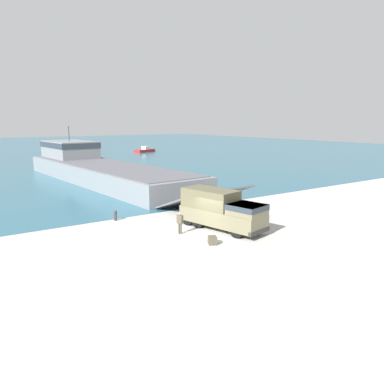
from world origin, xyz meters
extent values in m
plane|color=#B7B5AD|center=(0.00, 0.00, 0.00)|extent=(240.00, 240.00, 0.00)
cube|color=#285B70|center=(0.00, 97.45, 0.00)|extent=(240.00, 180.00, 0.01)
cube|color=gray|center=(2.94, 27.46, 1.17)|extent=(11.44, 37.55, 2.34)
cube|color=#56565B|center=(2.94, 27.46, 2.38)|extent=(10.64, 36.03, 0.08)
cube|color=gray|center=(1.96, 40.25, 3.71)|extent=(6.82, 10.79, 2.75)
cube|color=#28333D|center=(1.96, 40.25, 4.52)|extent=(7.01, 10.91, 0.82)
cylinder|color=#3F3F42|center=(1.96, 40.25, 6.29)|extent=(0.16, 0.16, 2.40)
cube|color=#56565B|center=(4.58, 6.03, 1.24)|extent=(7.79, 6.59, 2.35)
cube|color=#6B664C|center=(1.81, -0.02, 0.97)|extent=(3.76, 7.39, 1.17)
cube|color=#6B664C|center=(2.31, -2.30, 1.94)|extent=(2.64, 2.81, 0.79)
cube|color=#28333D|center=(2.31, -2.30, 2.14)|extent=(2.71, 2.85, 0.39)
cube|color=brown|center=(1.56, 1.15, 2.29)|extent=(3.12, 4.83, 1.48)
cube|color=#2D2D2D|center=(2.55, -3.40, 0.53)|extent=(2.36, 0.73, 0.32)
cylinder|color=black|center=(3.22, -1.96, 0.59)|extent=(0.59, 1.23, 1.18)
cylinder|color=black|center=(1.34, -2.37, 0.59)|extent=(0.59, 1.23, 1.18)
cylinder|color=black|center=(2.41, 1.78, 0.59)|extent=(0.59, 1.23, 1.18)
cylinder|color=black|center=(0.53, 1.38, 0.59)|extent=(0.59, 1.23, 1.18)
cylinder|color=black|center=(2.17, 2.86, 0.59)|extent=(0.59, 1.23, 1.18)
cylinder|color=black|center=(0.30, 2.45, 0.59)|extent=(0.59, 1.23, 1.18)
cylinder|color=#4C4738|center=(-1.53, 0.65, 0.40)|extent=(0.14, 0.14, 0.81)
cylinder|color=#4C4738|center=(-1.59, 0.82, 0.40)|extent=(0.14, 0.14, 0.81)
cube|color=#4C4738|center=(-1.56, 0.73, 1.13)|extent=(0.38, 0.50, 0.64)
sphere|color=tan|center=(-1.56, 0.73, 1.56)|extent=(0.22, 0.22, 0.22)
cube|color=#B22323|center=(30.31, 69.23, 0.37)|extent=(6.26, 4.01, 0.75)
cube|color=silver|center=(30.73, 69.37, 1.16)|extent=(2.17, 2.08, 0.82)
cylinder|color=#333338|center=(-4.07, 7.04, 0.33)|extent=(0.26, 0.26, 0.65)
sphere|color=#333338|center=(-4.07, 7.04, 0.73)|extent=(0.30, 0.30, 0.30)
cube|color=#4C4738|center=(-0.99, -2.52, 0.28)|extent=(0.80, 0.85, 0.56)
camera|label=1|loc=(-15.87, -22.05, 8.31)|focal=35.00mm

